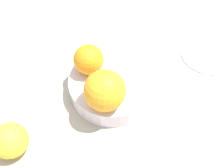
% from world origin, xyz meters
% --- Properties ---
extents(ground_plane, '(1.10, 1.10, 0.02)m').
position_xyz_m(ground_plane, '(0.00, 0.00, -0.01)').
color(ground_plane, '#BCB29E').
extents(fruit_bowl, '(0.18, 0.18, 0.04)m').
position_xyz_m(fruit_bowl, '(0.00, 0.00, 0.02)').
color(fruit_bowl, silver).
rests_on(fruit_bowl, ground_plane).
extents(orange_in_bowl_0, '(0.08, 0.08, 0.08)m').
position_xyz_m(orange_in_bowl_0, '(-0.05, -0.03, 0.08)').
color(orange_in_bowl_0, '#F9A823').
rests_on(orange_in_bowl_0, fruit_bowl).
extents(orange_in_bowl_1, '(0.06, 0.06, 0.06)m').
position_xyz_m(orange_in_bowl_1, '(-0.02, 0.05, 0.07)').
color(orange_in_bowl_1, orange).
rests_on(orange_in_bowl_1, fruit_bowl).
extents(orange_loose_0, '(0.06, 0.06, 0.06)m').
position_xyz_m(orange_loose_0, '(-0.22, 0.02, 0.03)').
color(orange_loose_0, yellow).
rests_on(orange_loose_0, ground_plane).
extents(side_plate, '(0.13, 0.13, 0.01)m').
position_xyz_m(side_plate, '(0.24, -0.08, 0.00)').
color(side_plate, white).
rests_on(side_plate, ground_plane).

